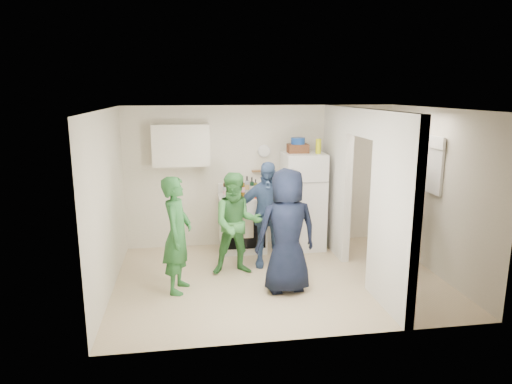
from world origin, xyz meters
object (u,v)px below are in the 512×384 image
stove (242,223)px  blue_bowl (298,141)px  person_green_center (237,224)px  person_navy (287,231)px  fridge (303,201)px  yellow_cup_stack_top (318,146)px  wicker_basket (298,148)px  person_nook (395,216)px  person_denim (267,214)px  person_green_left (177,235)px

stove → blue_bowl: 1.72m
person_green_center → person_navy: (0.61, -0.73, 0.09)m
fridge → yellow_cup_stack_top: 1.00m
wicker_basket → person_nook: (1.25, -1.26, -0.91)m
stove → person_green_center: bearing=-101.3°
stove → yellow_cup_stack_top: 1.87m
fridge → person_denim: fridge is taller
person_nook → person_green_left: bearing=-93.7°
person_navy → person_nook: 1.90m
yellow_cup_stack_top → person_navy: size_ratio=0.14×
yellow_cup_stack_top → person_navy: bearing=-118.7°
yellow_cup_stack_top → person_denim: 1.54m
fridge → person_denim: (-0.78, -0.75, -0.01)m
wicker_basket → stove: bearing=-178.8°
person_green_left → person_green_center: 1.01m
person_denim → person_navy: size_ratio=0.97×
person_green_center → person_green_left: bearing=-151.1°
fridge → person_navy: 1.87m
person_green_left → wicker_basket: bearing=-38.5°
blue_bowl → person_green_center: 1.95m
wicker_basket → person_nook: 1.99m
person_denim → wicker_basket: bearing=60.9°
stove → person_green_center: (-0.21, -1.04, 0.30)m
yellow_cup_stack_top → person_navy: 2.10m
person_denim → person_navy: (0.10, -0.99, 0.03)m
yellow_cup_stack_top → person_green_center: size_ratio=0.16×
stove → person_green_left: bearing=-125.2°
yellow_cup_stack_top → fridge: bearing=155.6°
fridge → blue_bowl: blue_bowl is taller
stove → person_nook: (2.22, -1.24, 0.38)m
blue_bowl → wicker_basket: bearing=0.0°
blue_bowl → person_nook: size_ratio=0.14×
yellow_cup_stack_top → person_green_left: (-2.38, -1.41, -1.01)m
stove → person_nook: size_ratio=0.56×
fridge → person_denim: bearing=-136.2°
blue_bowl → person_navy: 2.15m
wicker_basket → person_navy: bearing=-107.9°
wicker_basket → person_denim: bearing=-130.4°
fridge → person_green_center: (-1.28, -1.01, -0.07)m
yellow_cup_stack_top → person_denim: yellow_cup_stack_top is taller
blue_bowl → person_green_center: blue_bowl is taller
stove → person_navy: (0.40, -1.77, 0.38)m
fridge → person_nook: 1.67m
person_denim → person_nook: 1.98m
fridge → wicker_basket: bearing=153.4°
stove → person_navy: bearing=-77.4°
person_denim → person_green_center: bearing=-140.8°
wicker_basket → person_green_left: 2.76m
yellow_cup_stack_top → person_green_left: 2.95m
wicker_basket → person_green_center: (-1.18, -1.06, -0.99)m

